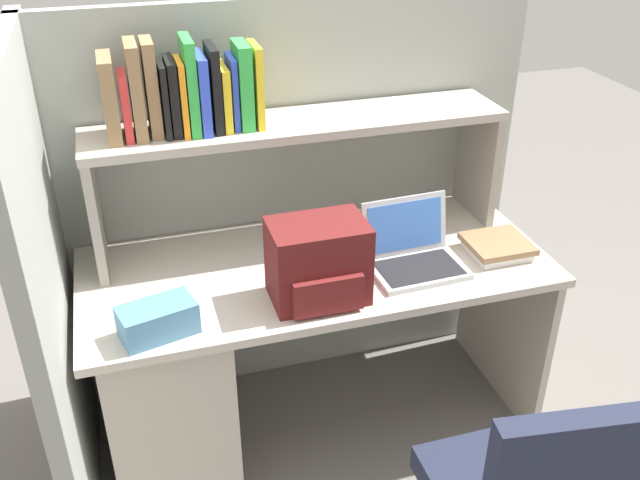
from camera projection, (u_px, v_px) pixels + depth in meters
The scene contains 12 objects.
ground_plane at pixel (316, 420), 2.79m from camera, with size 8.00×8.00×0.00m, color slate.
desk at pixel (211, 358), 2.49m from camera, with size 1.60×0.70×0.73m.
cubicle_partition_rear at pixel (288, 204), 2.72m from camera, with size 1.84×0.05×1.55m, color #939991.
cubicle_partition_left at pixel (54, 301), 2.15m from camera, with size 0.05×1.06×1.55m, color #939991.
overhead_hutch at pixel (299, 147), 2.42m from camera, with size 1.44×0.28×0.45m.
reference_books_on_shelf at pixel (181, 92), 2.22m from camera, with size 0.49×0.18×0.30m.
laptop at pixel (413, 253), 2.39m from camera, with size 0.32×0.26×0.22m.
backpack at pixel (319, 263), 2.19m from camera, with size 0.30×0.23×0.26m.
computer_mouse at pixel (177, 298), 2.22m from camera, with size 0.06×0.10×0.03m, color silver.
paper_cup at pixel (339, 247), 2.42m from camera, with size 0.08×0.08×0.11m, color white.
tissue_box at pixel (158, 320), 2.06m from camera, with size 0.22×0.12×0.10m, color teal.
desk_book_stack at pixel (497, 247), 2.48m from camera, with size 0.21×0.20×0.05m.
Camera 1 is at (-0.58, -1.99, 2.00)m, focal length 39.59 mm.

